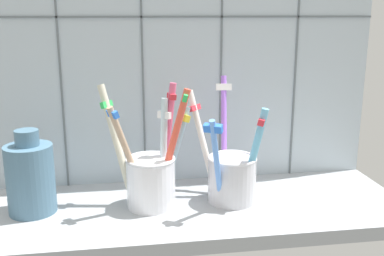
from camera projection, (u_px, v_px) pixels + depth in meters
counter_slab at (193, 211)px, 67.70cm from camera, size 64.00×22.00×2.00cm
tile_wall_back at (181, 59)px, 73.85cm from camera, size 64.00×2.20×45.00cm
toothbrush_cup_left at (152, 173)px, 66.14cm from camera, size 13.96×7.93×18.08cm
toothbrush_cup_right at (231, 173)px, 67.98cm from camera, size 11.03×13.80×18.29cm
ceramic_vase at (30, 177)px, 63.92cm from camera, size 6.69×6.69×12.15cm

